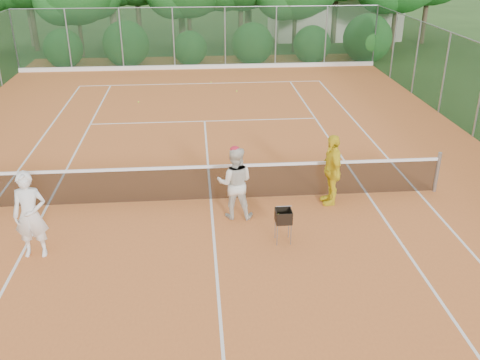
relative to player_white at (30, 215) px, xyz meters
name	(u,v)px	position (x,y,z in m)	size (l,w,h in m)	color
ground	(211,200)	(3.77, 2.27, -0.97)	(120.00, 120.00, 0.00)	#254518
clay_court	(211,200)	(3.77, 2.27, -0.96)	(18.00, 36.00, 0.02)	#CE6D2F
club_building	(333,13)	(12.77, 26.27, 0.53)	(8.00, 5.00, 3.00)	beige
tennis_net	(210,182)	(3.77, 2.27, -0.44)	(11.97, 0.10, 1.10)	gray
player_white	(30,215)	(0.00, 0.00, 0.00)	(0.69, 0.46, 1.90)	white
player_center_grp	(235,183)	(4.33, 1.34, -0.06)	(0.95, 0.79, 1.81)	silver
player_yellow	(332,170)	(6.78, 1.87, -0.04)	(1.07, 0.44, 1.82)	yellow
ball_hopper	(283,217)	(5.29, 0.09, -0.34)	(0.34, 0.34, 0.77)	gray
stray_ball_a	(138,102)	(1.16, 11.27, -0.92)	(0.07, 0.07, 0.07)	#C9E735
stray_ball_b	(211,82)	(4.21, 14.23, -0.92)	(0.07, 0.07, 0.07)	#C9D932
stray_ball_c	(237,91)	(5.27, 12.59, -0.92)	(0.07, 0.07, 0.07)	#C7E134
court_markings	(211,200)	(3.77, 2.27, -0.95)	(11.03, 23.83, 0.01)	white
fence_back	(199,38)	(3.77, 17.27, 0.55)	(18.07, 0.07, 3.00)	#19381E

